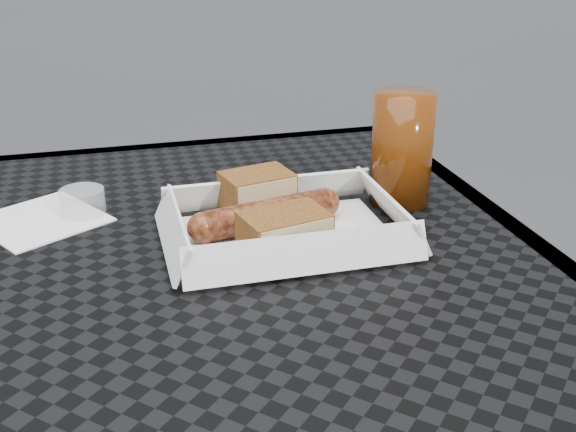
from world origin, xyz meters
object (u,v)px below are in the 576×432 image
object	(u,v)px
patio_table	(164,336)
bratwurst	(266,215)
food_tray	(286,237)
drink_glass	(402,149)

from	to	relation	value
patio_table	bratwurst	xyz separation A→B (m)	(0.12, 0.06, 0.10)
patio_table	food_tray	bearing A→B (deg)	15.17
bratwurst	drink_glass	world-z (taller)	drink_glass
patio_table	drink_glass	xyz separation A→B (m)	(0.29, 0.10, 0.14)
bratwurst	food_tray	bearing A→B (deg)	-52.07
patio_table	bratwurst	bearing A→B (deg)	25.38
patio_table	drink_glass	size ratio (longest dim) A/B	6.12
food_tray	bratwurst	size ratio (longest dim) A/B	1.27
food_tray	drink_glass	world-z (taller)	drink_glass
patio_table	bratwurst	world-z (taller)	bratwurst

